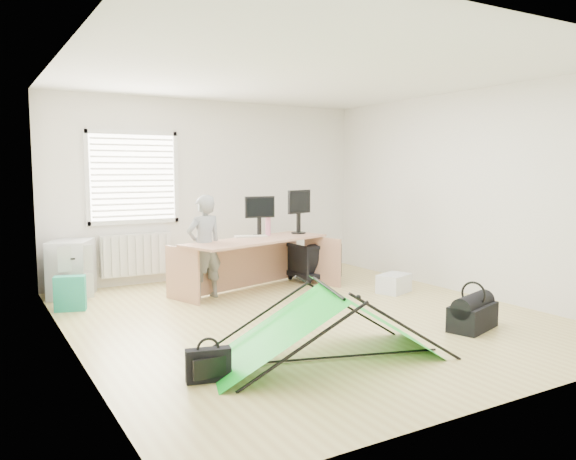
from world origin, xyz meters
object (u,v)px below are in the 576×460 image
filing_cabinet (72,269)px  laptop_bag (208,365)px  monitor_left (259,222)px  kite (328,324)px  office_chair (312,261)px  desk (257,266)px  duffel_bag (473,317)px  thermos (268,226)px  monitor_right (299,218)px  person (204,247)px  storage_crate (394,283)px

filing_cabinet → laptop_bag: filing_cabinet is taller
monitor_left → kite: 3.20m
kite → laptop_bag: kite is taller
filing_cabinet → office_chair: filing_cabinet is taller
desk → duffel_bag: bearing=-84.6°
thermos → laptop_bag: thermos is taller
filing_cabinet → monitor_left: monitor_left is taller
monitor_right → duffel_bag: size_ratio=0.80×
monitor_left → office_chair: size_ratio=0.66×
thermos → kite: (-1.03, -3.02, -0.55)m
kite → laptop_bag: 1.12m
thermos → duffel_bag: (0.81, -3.00, -0.74)m
monitor_left → person: size_ratio=0.32×
desk → monitor_left: (0.19, 0.29, 0.57)m
thermos → kite: 3.23m
desk → thermos: (0.33, 0.30, 0.50)m
kite → storage_crate: kite is taller
duffel_bag → monitor_left: bearing=89.6°
desk → person: size_ratio=1.60×
monitor_left → filing_cabinet: bearing=171.2°
desk → thermos: bearing=24.9°
office_chair → duffel_bag: size_ratio=1.07×
thermos → kite: thermos is taller
filing_cabinet → storage_crate: 4.28m
monitor_left → duffel_bag: 3.24m
laptop_bag → duffel_bag: 2.94m
storage_crate → laptop_bag: (-3.40, -1.74, 0.01)m
filing_cabinet → monitor_right: 3.18m
filing_cabinet → monitor_right: size_ratio=1.53×
monitor_right → thermos: (-0.50, 0.01, -0.09)m
kite → storage_crate: size_ratio=4.62×
monitor_left → monitor_right: bearing=7.0°
storage_crate → filing_cabinet: bearing=153.1°
laptop_bag → duffel_bag: same height
desk → thermos: thermos is taller
filing_cabinet → thermos: bearing=9.6°
person → storage_crate: person is taller
thermos → monitor_right: bearing=-1.6°
monitor_left → kite: (-0.88, -3.01, -0.61)m
person → duffel_bag: (1.88, -2.75, -0.54)m
monitor_right → duffel_bag: (0.32, -2.99, -0.83)m
duffel_bag → filing_cabinet: bearing=114.1°
desk → office_chair: size_ratio=3.31×
thermos → duffel_bag: bearing=-74.9°
monitor_right → kite: (-1.52, -3.00, -0.64)m
desk → monitor_right: 1.06m
desk → kite: size_ratio=1.03×
kite → person: bearing=108.4°
kite → desk: bearing=93.1°
office_chair → laptop_bag: size_ratio=1.83×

